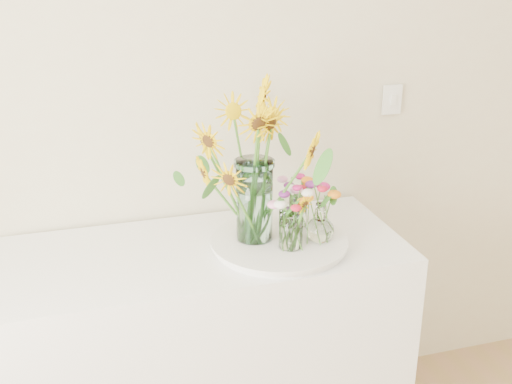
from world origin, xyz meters
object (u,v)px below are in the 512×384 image
small_vase_a (291,230)px  small_vase_c (298,212)px  counter (208,357)px  tray (279,244)px  small_vase_b (320,222)px  mason_jar (254,200)px

small_vase_a → small_vase_c: bearing=62.4°
small_vase_a → counter: bearing=153.9°
tray → small_vase_b: bearing=-16.1°
counter → small_vase_c: 0.64m
tray → mason_jar: mason_jar is taller
tray → small_vase_c: (0.10, 0.10, 0.07)m
small_vase_b → small_vase_c: (-0.03, 0.14, -0.01)m
counter → small_vase_c: (0.36, 0.03, 0.53)m
mason_jar → small_vase_b: 0.24m
tray → small_vase_b: size_ratio=3.23×
small_vase_c → counter: bearing=-174.9°
counter → mason_jar: size_ratio=4.80×
tray → small_vase_c: bearing=43.6°
small_vase_b → small_vase_c: small_vase_b is taller
tray → small_vase_a: 0.11m
tray → small_vase_b: 0.16m
tray → small_vase_b: (0.13, -0.04, 0.08)m
small_vase_b → small_vase_c: size_ratio=1.24×
tray → mason_jar: bearing=154.7°
tray → small_vase_a: small_vase_a is taller
counter → small_vase_c: size_ratio=12.40×
mason_jar → small_vase_c: mason_jar is taller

